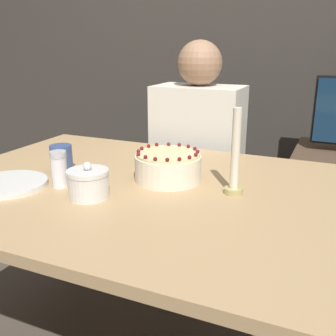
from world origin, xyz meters
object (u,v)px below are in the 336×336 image
object	(u,v)px
candle	(235,161)
person_man_blue_shirt	(197,184)
sugar_bowl	(88,183)
sugar_shaker	(59,169)
cake	(168,167)

from	to	relation	value
candle	person_man_blue_shirt	world-z (taller)	person_man_blue_shirt
sugar_bowl	sugar_shaker	bearing A→B (deg)	163.83
candle	sugar_bowl	bearing A→B (deg)	-152.25
sugar_bowl	person_man_blue_shirt	size ratio (longest dim) A/B	0.10
cake	sugar_bowl	size ratio (longest dim) A/B	1.78
sugar_bowl	sugar_shaker	world-z (taller)	sugar_shaker
sugar_bowl	sugar_shaker	distance (m)	0.14
sugar_bowl	candle	distance (m)	0.42
sugar_shaker	person_man_blue_shirt	size ratio (longest dim) A/B	0.10
cake	person_man_blue_shirt	bearing A→B (deg)	100.69
sugar_shaker	candle	world-z (taller)	candle
cake	person_man_blue_shirt	distance (m)	0.68
candle	person_man_blue_shirt	size ratio (longest dim) A/B	0.21
cake	candle	world-z (taller)	candle
person_man_blue_shirt	sugar_shaker	bearing A→B (deg)	78.39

